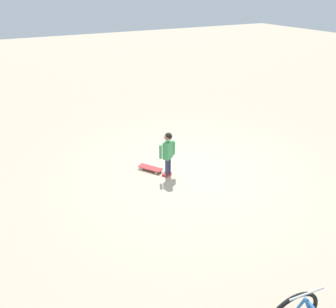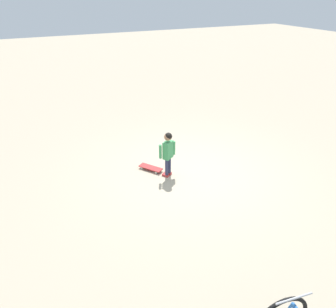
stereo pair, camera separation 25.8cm
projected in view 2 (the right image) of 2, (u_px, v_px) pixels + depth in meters
ground_plane at (193, 173)px, 7.38m from camera, size 50.00×50.00×0.00m
child_person at (168, 150)px, 6.97m from camera, size 0.26×0.41×1.06m
skateboard at (151, 168)px, 7.47m from camera, size 0.58×0.48×0.07m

